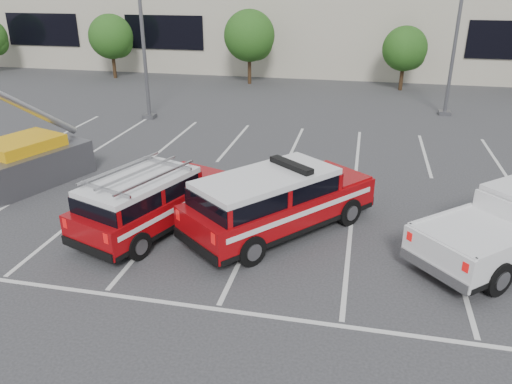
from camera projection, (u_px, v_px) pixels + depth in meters
ground at (247, 247)px, 13.48m from camera, size 120.00×120.00×0.00m
stall_markings at (276, 184)px, 17.52m from camera, size 23.00×15.00×0.01m
convention_building at (339, 4)px, 40.17m from camera, size 60.00×16.99×13.20m
tree_left at (113, 38)px, 35.09m from camera, size 3.07×3.07×4.42m
tree_mid_left at (251, 38)px, 33.02m from camera, size 3.37×3.37×4.85m
tree_mid_right at (406, 50)px, 31.28m from camera, size 2.77×2.77×3.99m
light_pole_left at (141, 12)px, 23.77m from camera, size 0.90×0.60×10.24m
light_pole_mid at (460, 11)px, 24.42m from camera, size 0.90×0.60×10.24m
fire_chief_suv at (278, 205)px, 13.98m from camera, size 5.16×5.67×1.99m
ladder_suv at (151, 205)px, 14.16m from camera, size 3.44×5.17×1.90m
utility_rig at (21, 163)px, 17.48m from camera, size 4.64×4.54×3.60m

